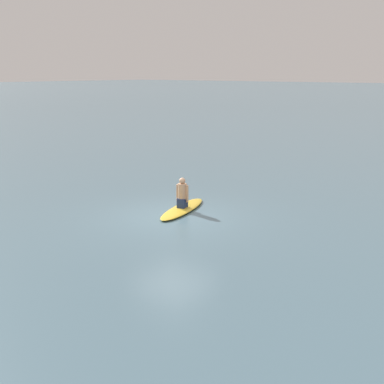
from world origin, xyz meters
The scene contains 3 objects.
ground_plane centered at (0.00, 0.00, 0.00)m, with size 400.00×400.00×0.00m, color slate.
surfboard centered at (0.83, 0.28, 0.06)m, with size 3.09×0.76×0.11m, color gold.
person_paddler centered at (0.83, 0.28, 0.59)m, with size 0.41×0.46×1.05m.
Camera 1 is at (-11.89, -10.49, 4.72)m, focal length 46.49 mm.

